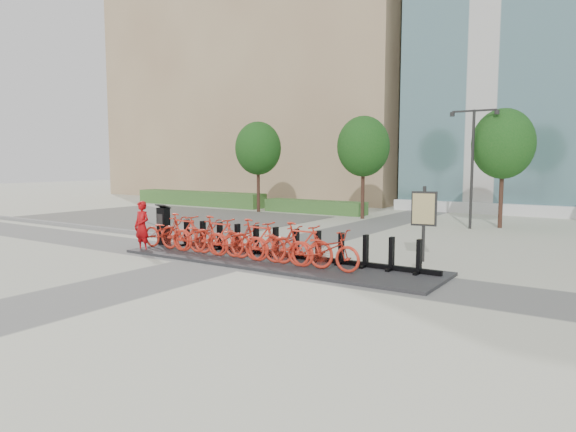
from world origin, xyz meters
The scene contains 25 objects.
ground centered at (0.00, 0.00, 0.00)m, with size 120.00×120.00×0.00m, color beige.
tan_building centered at (-16.00, 26.00, 15.00)m, with size 26.00×16.00×30.00m, color tan.
gravel_patch centered at (-10.00, 7.00, 0.01)m, with size 14.00×14.00×0.00m, color #4D4D4A.
curb centered at (-10.00, 1.90, 0.07)m, with size 14.00×0.25×0.15m, color gray.
hedge_a centered at (-14.00, 13.50, 0.45)m, with size 10.00×1.40×0.90m, color #2C5627.
hedge_b centered at (-5.00, 13.20, 0.35)m, with size 6.00×1.20×0.70m, color #2C5627.
tree_0 centered at (-8.00, 12.00, 3.59)m, with size 2.60×2.60×5.10m.
tree_1 centered at (-1.50, 12.00, 3.59)m, with size 2.60×2.60×5.10m.
tree_2 centered at (5.00, 12.00, 3.59)m, with size 2.60×2.60×5.10m.
streetlamp centered at (4.00, 11.00, 3.13)m, with size 2.00×0.20×5.00m.
dock_pad centered at (1.30, 0.30, 0.04)m, with size 9.60×2.40×0.08m, color #2A2A2C.
dock_rail_posts centered at (1.36, 0.77, 0.51)m, with size 8.02×0.50×0.85m, color black, non-canonical shape.
bike_0 centered at (-2.60, -0.05, 0.60)m, with size 0.69×1.99×1.05m, color red.
bike_1 centered at (-1.88, -0.05, 0.66)m, with size 0.55×1.93×1.16m, color red.
bike_2 centered at (-1.16, -0.05, 0.60)m, with size 0.69×1.99×1.05m, color red.
bike_3 centered at (-0.44, -0.05, 0.66)m, with size 0.55×1.93×1.16m, color red.
bike_4 centered at (0.28, -0.05, 0.60)m, with size 0.69×1.99×1.05m, color red.
bike_5 centered at (1.00, -0.05, 0.66)m, with size 0.55×1.93×1.16m, color red.
bike_6 centered at (1.72, -0.05, 0.60)m, with size 0.69×1.99×1.05m, color red.
bike_7 centered at (2.44, -0.05, 0.66)m, with size 0.55×1.93×1.16m, color red.
bike_8 centered at (3.16, -0.05, 0.60)m, with size 0.69×1.99×1.05m, color red.
kiosk centered at (-3.36, 0.53, 0.73)m, with size 0.43×0.37×1.35m.
worker_red centered at (-3.21, -0.51, 0.80)m, with size 0.59×0.38×1.60m, color #A9080D.
jersey_barrier centered at (-8.88, 5.13, 0.39)m, with size 2.03×0.55×0.79m, color gray.
map_sign centered at (4.76, 2.78, 1.42)m, with size 0.71×0.24×2.15m.
Camera 1 is at (9.53, -11.33, 2.82)m, focal length 32.00 mm.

